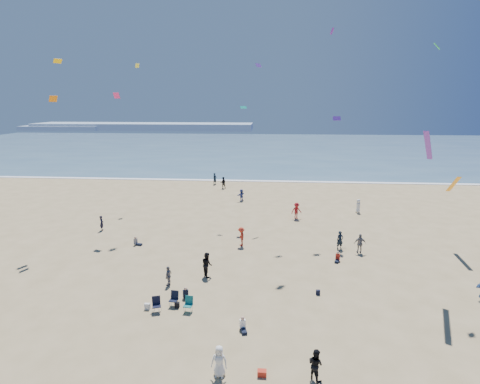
{
  "coord_description": "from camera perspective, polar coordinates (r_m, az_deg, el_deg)",
  "views": [
    {
      "loc": [
        4.08,
        -17.96,
        13.05
      ],
      "look_at": [
        2.0,
        8.0,
        6.86
      ],
      "focal_mm": 28.0,
      "sensor_mm": 36.0,
      "label": 1
    }
  ],
  "objects": [
    {
      "name": "chair_cluster",
      "position": [
        25.52,
        -10.22,
        -16.32
      ],
      "size": [
        2.71,
        1.52,
        1.0
      ],
      "color": "black",
      "rests_on": "ground"
    },
    {
      "name": "surf_line",
      "position": [
        64.42,
        0.86,
        1.72
      ],
      "size": [
        220.0,
        1.2,
        0.08
      ],
      "primitive_type": "cube",
      "color": "white",
      "rests_on": "ground"
    },
    {
      "name": "kites_aloft",
      "position": [
        32.72,
        15.16,
        14.55
      ],
      "size": [
        44.0,
        34.93,
        29.78
      ],
      "color": "orange",
      "rests_on": "ground"
    },
    {
      "name": "cooler",
      "position": [
        20.42,
        3.37,
        -25.84
      ],
      "size": [
        0.45,
        0.3,
        0.3
      ],
      "primitive_type": "cube",
      "color": "red",
      "rests_on": "ground"
    },
    {
      "name": "navy_bag",
      "position": [
        27.62,
        11.8,
        -14.73
      ],
      "size": [
        0.28,
        0.18,
        0.34
      ],
      "primitive_type": "cube",
      "color": "black",
      "rests_on": "ground"
    },
    {
      "name": "ocean",
      "position": [
        113.78,
        2.52,
        6.79
      ],
      "size": [
        220.0,
        100.0,
        0.06
      ],
      "primitive_type": "cube",
      "color": "#476B84",
      "rests_on": "ground"
    },
    {
      "name": "seated_group",
      "position": [
        26.92,
        0.24,
        -14.6
      ],
      "size": [
        19.26,
        19.65,
        0.84
      ],
      "color": "white",
      "rests_on": "ground"
    },
    {
      "name": "headland_near",
      "position": [
        210.84,
        -25.33,
        8.84
      ],
      "size": [
        40.0,
        14.0,
        2.0
      ],
      "primitive_type": "cube",
      "color": "#7A8EA8",
      "rests_on": "ground"
    },
    {
      "name": "white_tote",
      "position": [
        26.1,
        -13.94,
        -16.55
      ],
      "size": [
        0.35,
        0.2,
        0.4
      ],
      "primitive_type": "cube",
      "color": "silver",
      "rests_on": "ground"
    },
    {
      "name": "black_backpack",
      "position": [
        25.89,
        -9.58,
        -16.62
      ],
      "size": [
        0.3,
        0.22,
        0.38
      ],
      "primitive_type": "cube",
      "color": "black",
      "rests_on": "ground"
    },
    {
      "name": "ground",
      "position": [
        22.58,
        -7.23,
        -22.06
      ],
      "size": [
        220.0,
        220.0,
        0.0
      ],
      "primitive_type": "plane",
      "color": "tan",
      "rests_on": "ground"
    },
    {
      "name": "headland_far",
      "position": [
        198.92,
        -14.42,
        9.66
      ],
      "size": [
        110.0,
        20.0,
        3.2
      ],
      "primitive_type": "cube",
      "color": "#7A8EA8",
      "rests_on": "ground"
    },
    {
      "name": "standing_flyers",
      "position": [
        36.73,
        2.09,
        -5.99
      ],
      "size": [
        37.91,
        44.88,
        1.92
      ],
      "color": "black",
      "rests_on": "ground"
    }
  ]
}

